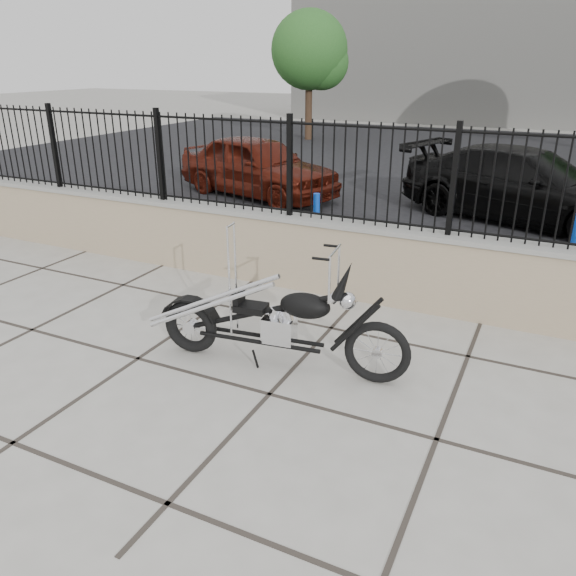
# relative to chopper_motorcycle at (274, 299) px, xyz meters

# --- Properties ---
(ground_plane) EXTENTS (90.00, 90.00, 0.00)m
(ground_plane) POSITION_rel_chopper_motorcycle_xyz_m (0.20, -0.49, -0.72)
(ground_plane) COLOR #99968E
(ground_plane) RESTS_ON ground
(parking_lot) EXTENTS (30.00, 30.00, 0.00)m
(parking_lot) POSITION_rel_chopper_motorcycle_xyz_m (0.20, 12.01, -0.72)
(parking_lot) COLOR black
(parking_lot) RESTS_ON ground
(retaining_wall) EXTENTS (14.00, 0.36, 0.96)m
(retaining_wall) POSITION_rel_chopper_motorcycle_xyz_m (0.20, 2.01, -0.24)
(retaining_wall) COLOR gray
(retaining_wall) RESTS_ON ground_plane
(iron_fence) EXTENTS (14.00, 0.08, 1.20)m
(iron_fence) POSITION_rel_chopper_motorcycle_xyz_m (0.20, 2.01, 0.84)
(iron_fence) COLOR black
(iron_fence) RESTS_ON retaining_wall
(background_building) EXTENTS (22.00, 6.00, 8.00)m
(background_building) POSITION_rel_chopper_motorcycle_xyz_m (0.20, 26.01, 3.28)
(background_building) COLOR beige
(background_building) RESTS_ON ground_plane
(chopper_motorcycle) EXTENTS (2.42, 0.72, 1.43)m
(chopper_motorcycle) POSITION_rel_chopper_motorcycle_xyz_m (0.00, 0.00, 0.00)
(chopper_motorcycle) COLOR black
(chopper_motorcycle) RESTS_ON ground_plane
(car_red) EXTENTS (4.15, 2.58, 1.32)m
(car_red) POSITION_rel_chopper_motorcycle_xyz_m (-3.75, 6.52, -0.06)
(car_red) COLOR #4C140A
(car_red) RESTS_ON parking_lot
(car_black) EXTENTS (4.91, 3.21, 1.32)m
(car_black) POSITION_rel_chopper_motorcycle_xyz_m (1.68, 6.84, -0.05)
(car_black) COLOR black
(car_black) RESTS_ON parking_lot
(bollard_a) EXTENTS (0.13, 0.13, 0.87)m
(bollard_a) POSITION_rel_chopper_motorcycle_xyz_m (-1.13, 3.68, -0.28)
(bollard_a) COLOR #0B36AE
(bollard_a) RESTS_ON ground_plane
(bollard_b) EXTENTS (0.17, 0.17, 1.07)m
(bollard_b) POSITION_rel_chopper_motorcycle_xyz_m (2.58, 4.07, -0.18)
(bollard_b) COLOR #0D22C4
(bollard_b) RESTS_ON ground_plane
(tree_left) EXTENTS (2.77, 2.77, 4.67)m
(tree_left) POSITION_rel_chopper_motorcycle_xyz_m (-6.64, 15.81, 2.55)
(tree_left) COLOR #382619
(tree_left) RESTS_ON ground_plane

